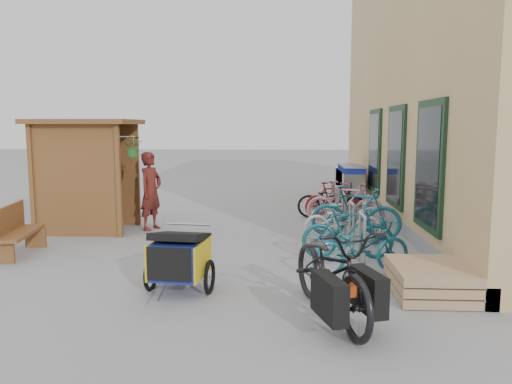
{
  "coord_description": "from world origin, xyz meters",
  "views": [
    {
      "loc": [
        1.0,
        -7.99,
        2.26
      ],
      "look_at": [
        0.5,
        1.5,
        1.0
      ],
      "focal_mm": 35.0,
      "sensor_mm": 36.0,
      "label": 1
    }
  ],
  "objects_px": {
    "bench": "(15,230)",
    "bike_1": "(348,232)",
    "bike_2": "(343,221)",
    "pallet_stack": "(430,280)",
    "shopping_carts": "(349,180)",
    "person_kiosk": "(151,191)",
    "bike_4": "(347,212)",
    "bike_5": "(345,204)",
    "bike_0": "(361,247)",
    "bike_6": "(332,201)",
    "bike_7": "(333,199)",
    "kiosk": "(82,159)",
    "child_trailer": "(180,256)",
    "cargo_bike": "(332,272)",
    "bike_3": "(356,213)"
  },
  "relations": [
    {
      "from": "cargo_bike",
      "to": "bike_5",
      "type": "distance_m",
      "value": 5.42
    },
    {
      "from": "person_kiosk",
      "to": "bike_6",
      "type": "distance_m",
      "value": 4.38
    },
    {
      "from": "person_kiosk",
      "to": "bike_3",
      "type": "height_order",
      "value": "person_kiosk"
    },
    {
      "from": "pallet_stack",
      "to": "child_trailer",
      "type": "height_order",
      "value": "child_trailer"
    },
    {
      "from": "bike_5",
      "to": "bike_7",
      "type": "xyz_separation_m",
      "value": [
        -0.14,
        1.28,
        -0.09
      ]
    },
    {
      "from": "bike_4",
      "to": "child_trailer",
      "type": "bearing_deg",
      "value": 146.62
    },
    {
      "from": "person_kiosk",
      "to": "bike_6",
      "type": "bearing_deg",
      "value": -46.14
    },
    {
      "from": "bench",
      "to": "bike_5",
      "type": "relative_size",
      "value": 0.82
    },
    {
      "from": "bike_5",
      "to": "shopping_carts",
      "type": "bearing_deg",
      "value": 10.12
    },
    {
      "from": "bike_1",
      "to": "bike_7",
      "type": "height_order",
      "value": "bike_1"
    },
    {
      "from": "shopping_carts",
      "to": "bike_1",
      "type": "bearing_deg",
      "value": -97.56
    },
    {
      "from": "bike_1",
      "to": "bike_2",
      "type": "height_order",
      "value": "bike_1"
    },
    {
      "from": "bike_0",
      "to": "bike_2",
      "type": "distance_m",
      "value": 2.25
    },
    {
      "from": "child_trailer",
      "to": "bike_5",
      "type": "distance_m",
      "value": 5.3
    },
    {
      "from": "kiosk",
      "to": "shopping_carts",
      "type": "height_order",
      "value": "kiosk"
    },
    {
      "from": "child_trailer",
      "to": "bike_0",
      "type": "relative_size",
      "value": 0.95
    },
    {
      "from": "bench",
      "to": "person_kiosk",
      "type": "xyz_separation_m",
      "value": [
        1.81,
        2.3,
        0.4
      ]
    },
    {
      "from": "bench",
      "to": "bike_4",
      "type": "bearing_deg",
      "value": 12.67
    },
    {
      "from": "bike_3",
      "to": "bike_6",
      "type": "relative_size",
      "value": 1.06
    },
    {
      "from": "shopping_carts",
      "to": "person_kiosk",
      "type": "height_order",
      "value": "person_kiosk"
    },
    {
      "from": "kiosk",
      "to": "bike_2",
      "type": "bearing_deg",
      "value": -7.17
    },
    {
      "from": "bike_3",
      "to": "bike_6",
      "type": "bearing_deg",
      "value": 19.14
    },
    {
      "from": "kiosk",
      "to": "bike_6",
      "type": "bearing_deg",
      "value": 17.22
    },
    {
      "from": "bike_1",
      "to": "pallet_stack",
      "type": "bearing_deg",
      "value": -155.15
    },
    {
      "from": "pallet_stack",
      "to": "bench",
      "type": "xyz_separation_m",
      "value": [
        -6.67,
        1.75,
        0.24
      ]
    },
    {
      "from": "bench",
      "to": "bike_1",
      "type": "distance_m",
      "value": 5.8
    },
    {
      "from": "shopping_carts",
      "to": "bike_5",
      "type": "bearing_deg",
      "value": -98.78
    },
    {
      "from": "shopping_carts",
      "to": "bike_7",
      "type": "distance_m",
      "value": 2.72
    },
    {
      "from": "child_trailer",
      "to": "cargo_bike",
      "type": "relative_size",
      "value": 0.67
    },
    {
      "from": "cargo_bike",
      "to": "person_kiosk",
      "type": "bearing_deg",
      "value": 107.83
    },
    {
      "from": "cargo_bike",
      "to": "bike_1",
      "type": "height_order",
      "value": "cargo_bike"
    },
    {
      "from": "pallet_stack",
      "to": "person_kiosk",
      "type": "xyz_separation_m",
      "value": [
        -4.86,
        4.05,
        0.64
      ]
    },
    {
      "from": "pallet_stack",
      "to": "bench",
      "type": "relative_size",
      "value": 0.83
    },
    {
      "from": "child_trailer",
      "to": "shopping_carts",
      "type": "bearing_deg",
      "value": 74.27
    },
    {
      "from": "child_trailer",
      "to": "pallet_stack",
      "type": "bearing_deg",
      "value": 6.63
    },
    {
      "from": "bike_6",
      "to": "bike_7",
      "type": "distance_m",
      "value": 0.19
    },
    {
      "from": "bike_5",
      "to": "bike_7",
      "type": "bearing_deg",
      "value": 24.96
    },
    {
      "from": "shopping_carts",
      "to": "bike_3",
      "type": "xyz_separation_m",
      "value": [
        -0.52,
        -5.04,
        -0.12
      ]
    },
    {
      "from": "bike_0",
      "to": "shopping_carts",
      "type": "bearing_deg",
      "value": -24.79
    },
    {
      "from": "bike_1",
      "to": "bike_6",
      "type": "height_order",
      "value": "bike_1"
    },
    {
      "from": "bike_1",
      "to": "bike_6",
      "type": "xyz_separation_m",
      "value": [
        0.09,
        3.75,
        -0.03
      ]
    },
    {
      "from": "person_kiosk",
      "to": "bike_0",
      "type": "height_order",
      "value": "person_kiosk"
    },
    {
      "from": "shopping_carts",
      "to": "person_kiosk",
      "type": "xyz_separation_m",
      "value": [
        -4.86,
        -4.32,
        0.19
      ]
    },
    {
      "from": "kiosk",
      "to": "bike_6",
      "type": "xyz_separation_m",
      "value": [
        5.5,
        1.71,
        -1.11
      ]
    },
    {
      "from": "kiosk",
      "to": "pallet_stack",
      "type": "height_order",
      "value": "kiosk"
    },
    {
      "from": "bike_2",
      "to": "pallet_stack",
      "type": "bearing_deg",
      "value": -163.64
    },
    {
      "from": "cargo_bike",
      "to": "bike_5",
      "type": "xyz_separation_m",
      "value": [
        0.81,
        5.36,
        -0.03
      ]
    },
    {
      "from": "bike_0",
      "to": "bike_3",
      "type": "bearing_deg",
      "value": -24.97
    },
    {
      "from": "pallet_stack",
      "to": "bike_6",
      "type": "height_order",
      "value": "bike_6"
    },
    {
      "from": "bike_1",
      "to": "bike_2",
      "type": "xyz_separation_m",
      "value": [
        0.07,
        1.36,
        -0.07
      ]
    }
  ]
}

